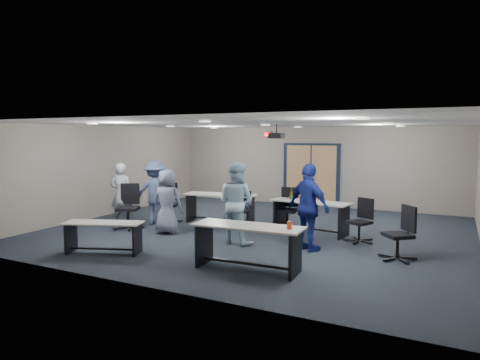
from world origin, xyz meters
The scene contains 24 objects.
floor centered at (0.00, 0.00, 0.00)m, with size 10.00×10.00×0.00m, color black.
back_wall centered at (0.00, 4.50, 1.35)m, with size 10.00×0.04×2.70m, color gray.
front_wall centered at (0.00, -4.50, 1.35)m, with size 10.00×0.04×2.70m, color gray.
left_wall centered at (-5.00, 0.00, 1.35)m, with size 0.04×9.00×2.70m, color gray.
ceiling centered at (0.00, 0.00, 2.70)m, with size 10.00×9.00×0.04m, color silver.
double_door centered at (0.00, 4.46, 1.05)m, with size 2.00×0.07×2.20m.
exit_sign centered at (-1.60, 4.44, 2.45)m, with size 0.32×0.07×0.18m.
ceiling_projector centered at (0.30, 0.50, 2.40)m, with size 0.35×0.32×0.37m.
ceiling_can_lights centered at (0.00, 0.25, 2.67)m, with size 6.24×5.74×0.02m, color silver, non-canonical shape.
table_front_left centered at (-1.94, -3.32, 0.44)m, with size 1.67×1.06×0.64m.
table_front_right centered at (1.17, -2.97, 0.56)m, with size 2.02×0.75×0.94m.
table_back_left centered at (-1.34, 0.48, 0.55)m, with size 2.05×0.95×0.80m.
table_back_right centered at (1.26, 0.37, 0.55)m, with size 2.04×0.95×1.09m.
chair_back_a centered at (-2.63, -0.16, 0.54)m, with size 0.68×0.68×1.09m, color black, non-canonical shape.
chair_back_b centered at (-0.55, 0.15, 0.48)m, with size 0.60×0.60×0.96m, color black, non-canonical shape.
chair_back_c centered at (0.62, 0.50, 0.53)m, with size 0.67×0.67×1.07m, color black, non-canonical shape.
chair_back_d centered at (2.54, -0.04, 0.50)m, with size 0.62×0.62×0.99m, color black, non-canonical shape.
chair_loose_left centered at (-3.07, -1.30, 0.58)m, with size 0.73×0.73×1.16m, color black, non-canonical shape.
chair_loose_right centered at (3.48, -1.12, 0.53)m, with size 0.67×0.67×1.06m, color black, non-canonical shape.
person_gray centered at (-3.48, -1.08, 0.85)m, with size 0.62×0.40×1.69m, color #939AA0.
person_plaid centered at (-1.86, -1.25, 0.79)m, with size 0.77×0.50×1.58m, color slate.
person_lightblue centered at (0.09, -1.35, 0.92)m, with size 0.89×0.69×1.83m, color #A9CCE0.
person_navy centered at (1.73, -1.23, 0.92)m, with size 1.07×0.45×1.83m, color navy.
person_back centered at (-2.81, -0.50, 0.87)m, with size 1.13×0.65×1.74m, color #3E4D71.
Camera 1 is at (4.40, -9.71, 2.39)m, focal length 32.00 mm.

